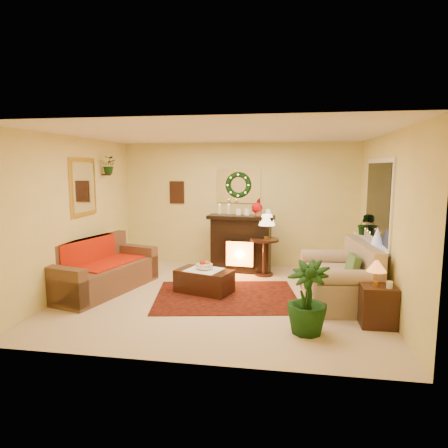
% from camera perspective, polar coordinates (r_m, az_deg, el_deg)
% --- Properties ---
extents(floor, '(5.00, 5.00, 0.00)m').
position_cam_1_polar(floor, '(6.60, -0.50, -10.36)').
color(floor, beige).
rests_on(floor, ground).
extents(ceiling, '(5.00, 5.00, 0.00)m').
position_cam_1_polar(ceiling, '(6.28, -0.53, 12.75)').
color(ceiling, white).
rests_on(ceiling, ground).
extents(wall_back, '(5.00, 5.00, 0.00)m').
position_cam_1_polar(wall_back, '(8.53, 2.09, 2.79)').
color(wall_back, '#EFD88C').
rests_on(wall_back, ground).
extents(wall_front, '(5.00, 5.00, 0.00)m').
position_cam_1_polar(wall_front, '(4.14, -5.89, -2.99)').
color(wall_front, '#EFD88C').
rests_on(wall_front, ground).
extents(wall_left, '(4.50, 4.50, 0.00)m').
position_cam_1_polar(wall_left, '(7.18, -20.59, 1.26)').
color(wall_left, '#EFD88C').
rests_on(wall_left, ground).
extents(wall_right, '(4.50, 4.50, 0.00)m').
position_cam_1_polar(wall_right, '(6.38, 22.18, 0.37)').
color(wall_right, '#EFD88C').
rests_on(wall_right, ground).
extents(area_rug, '(2.54, 2.09, 0.01)m').
position_cam_1_polar(area_rug, '(6.60, 0.33, -10.31)').
color(area_rug, '#480A02').
rests_on(area_rug, floor).
extents(sofa, '(1.38, 2.19, 0.87)m').
position_cam_1_polar(sofa, '(7.12, -16.96, -5.74)').
color(sofa, '#582F20').
rests_on(sofa, floor).
extents(red_throw, '(0.80, 1.30, 0.02)m').
position_cam_1_polar(red_throw, '(7.27, -16.60, -5.24)').
color(red_throw, '#C94427').
rests_on(red_throw, sofa).
extents(fireplace, '(1.20, 0.47, 1.07)m').
position_cam_1_polar(fireplace, '(8.03, 2.43, -2.96)').
color(fireplace, black).
rests_on(fireplace, floor).
extents(poinsettia, '(0.22, 0.22, 0.22)m').
position_cam_1_polar(poinsettia, '(7.87, 4.74, 2.32)').
color(poinsettia, '#A00D0F').
rests_on(poinsettia, fireplace).
extents(mantel_candle_a, '(0.06, 0.06, 0.18)m').
position_cam_1_polar(mantel_candle_a, '(7.94, -0.62, 2.11)').
color(mantel_candle_a, white).
rests_on(mantel_candle_a, fireplace).
extents(mantel_candle_b, '(0.06, 0.06, 0.18)m').
position_cam_1_polar(mantel_candle_b, '(7.96, 0.68, 2.12)').
color(mantel_candle_b, white).
rests_on(mantel_candle_b, fireplace).
extents(mantel_mirror, '(0.92, 0.02, 0.72)m').
position_cam_1_polar(mantel_mirror, '(8.48, 2.08, 5.47)').
color(mantel_mirror, white).
rests_on(mantel_mirror, wall_back).
extents(wreath, '(0.55, 0.11, 0.55)m').
position_cam_1_polar(wreath, '(8.44, 2.05, 5.59)').
color(wreath, '#194719').
rests_on(wreath, wall_back).
extents(wall_art, '(0.32, 0.03, 0.48)m').
position_cam_1_polar(wall_art, '(8.76, -6.74, 4.52)').
color(wall_art, '#381E11').
rests_on(wall_art, wall_back).
extents(gold_mirror, '(0.03, 0.84, 1.00)m').
position_cam_1_polar(gold_mirror, '(7.39, -19.47, 5.00)').
color(gold_mirror, gold).
rests_on(gold_mirror, wall_left).
extents(hanging_plant, '(0.33, 0.28, 0.36)m').
position_cam_1_polar(hanging_plant, '(7.99, -16.06, 6.93)').
color(hanging_plant, '#194719').
rests_on(hanging_plant, wall_left).
extents(loveseat, '(1.11, 1.71, 0.93)m').
position_cam_1_polar(loveseat, '(6.53, 15.90, -7.04)').
color(loveseat, gray).
rests_on(loveseat, floor).
extents(window_frame, '(0.03, 1.86, 1.36)m').
position_cam_1_polar(window_frame, '(6.89, 21.18, 3.05)').
color(window_frame, white).
rests_on(window_frame, wall_right).
extents(window_glass, '(0.02, 1.70, 1.22)m').
position_cam_1_polar(window_glass, '(6.88, 21.05, 3.05)').
color(window_glass, black).
rests_on(window_glass, wall_right).
extents(window_sill, '(0.22, 1.86, 0.04)m').
position_cam_1_polar(window_sill, '(6.95, 20.04, -2.51)').
color(window_sill, white).
rests_on(window_sill, wall_right).
extents(mini_tree, '(0.21, 0.21, 0.31)m').
position_cam_1_polar(mini_tree, '(6.46, 21.03, -1.80)').
color(mini_tree, silver).
rests_on(mini_tree, window_sill).
extents(sill_plant, '(0.28, 0.22, 0.50)m').
position_cam_1_polar(sill_plant, '(7.56, 19.35, 0.00)').
color(sill_plant, '#296032').
rests_on(sill_plant, window_sill).
extents(side_table_round, '(0.58, 0.58, 0.72)m').
position_cam_1_polar(side_table_round, '(7.83, 5.77, -4.97)').
color(side_table_round, black).
rests_on(side_table_round, floor).
extents(lamp_cream, '(0.32, 0.32, 0.49)m').
position_cam_1_polar(lamp_cream, '(7.74, 6.13, -0.94)').
color(lamp_cream, '#FFEDAF').
rests_on(lamp_cream, side_table_round).
extents(end_table_square, '(0.46, 0.46, 0.55)m').
position_cam_1_polar(end_table_square, '(5.79, 21.03, -10.81)').
color(end_table_square, black).
rests_on(end_table_square, floor).
extents(lamp_tiffany, '(0.26, 0.26, 0.38)m').
position_cam_1_polar(lamp_tiffany, '(5.64, 20.94, -6.27)').
color(lamp_tiffany, '#F4A524').
rests_on(lamp_tiffany, end_table_square).
extents(coffee_table, '(1.03, 0.76, 0.39)m').
position_cam_1_polar(coffee_table, '(6.77, -2.85, -8.04)').
color(coffee_table, black).
rests_on(coffee_table, floor).
extents(fruit_bowl, '(0.28, 0.28, 0.06)m').
position_cam_1_polar(fruit_bowl, '(6.74, -2.81, -6.01)').
color(fruit_bowl, white).
rests_on(fruit_bowl, coffee_table).
extents(floor_palm, '(2.03, 2.03, 2.79)m').
position_cam_1_polar(floor_palm, '(5.21, 11.82, -10.45)').
color(floor_palm, black).
rests_on(floor_palm, floor).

